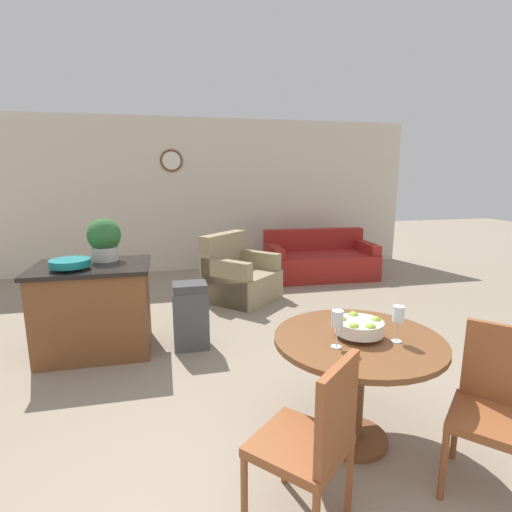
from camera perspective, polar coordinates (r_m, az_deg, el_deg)
wall_back at (r=7.33m, az=-8.47°, el=8.52°), size 8.00×0.09×2.70m
dining_table at (r=2.70m, az=14.27°, el=-14.42°), size 1.06×1.06×0.73m
dining_chair_near_left at (r=2.09m, az=8.17°, el=-24.32°), size 0.59×0.59×0.92m
dining_chair_near_right at (r=2.67m, az=31.07°, el=-17.52°), size 0.59×0.59×0.92m
fruit_bowl at (r=2.60m, az=14.52°, el=-9.73°), size 0.30×0.30×0.13m
wine_glass_left at (r=2.40m, az=11.54°, el=-8.97°), size 0.07×0.07×0.23m
wine_glass_right at (r=2.57m, az=19.68°, el=-8.00°), size 0.07×0.07×0.23m
kitchen_island at (r=4.24m, az=-22.04°, el=-6.97°), size 1.08×0.79×0.88m
teal_bowl at (r=4.02m, az=-25.04°, el=-0.93°), size 0.36×0.36×0.09m
potted_plant at (r=4.26m, az=-20.85°, el=2.31°), size 0.33×0.33×0.42m
trash_bin at (r=4.11m, az=-9.32°, el=-8.42°), size 0.35×0.28×0.67m
couch at (r=6.93m, az=9.01°, el=-0.67°), size 1.82×1.02×0.78m
armchair at (r=5.60m, az=-2.41°, el=-3.16°), size 1.18×1.18×0.92m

